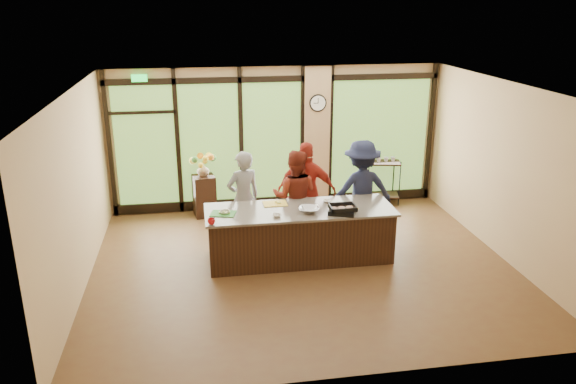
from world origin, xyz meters
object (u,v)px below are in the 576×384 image
object	(u,v)px
island_base	(300,235)
bar_cart	(381,176)
cook_right	(361,190)
flower_stand	(204,196)
cook_left	(243,198)
roasting_pan	(342,211)

from	to	relation	value
island_base	bar_cart	bearing A→B (deg)	47.23
cook_right	bar_cart	distance (m)	1.99
cook_right	flower_stand	world-z (taller)	cook_right
island_base	cook_left	xyz separation A→B (m)	(-0.89, 0.80, 0.44)
island_base	flower_stand	bearing A→B (deg)	123.69
cook_right	flower_stand	bearing A→B (deg)	-32.29
roasting_pan	bar_cart	xyz separation A→B (m)	(1.61, 2.78, -0.32)
cook_left	roasting_pan	world-z (taller)	cook_left
cook_left	flower_stand	bearing A→B (deg)	-86.90
cook_left	bar_cart	distance (m)	3.56
island_base	bar_cart	xyz separation A→B (m)	(2.27, 2.45, 0.19)
cook_left	cook_right	distance (m)	2.18
cook_right	bar_cart	bearing A→B (deg)	-122.62
cook_left	bar_cart	xyz separation A→B (m)	(3.15, 1.65, -0.24)
cook_left	flower_stand	size ratio (longest dim) A/B	2.04
island_base	flower_stand	distance (m)	2.83
island_base	roasting_pan	size ratio (longest dim) A/B	7.25
cook_left	cook_right	size ratio (longest dim) A/B	0.94
cook_left	bar_cart	bearing A→B (deg)	-173.07
cook_left	roasting_pan	xyz separation A→B (m)	(1.54, -1.13, 0.08)
cook_right	bar_cart	size ratio (longest dim) A/B	1.77
cook_left	flower_stand	xyz separation A→B (m)	(-0.68, 1.55, -0.45)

